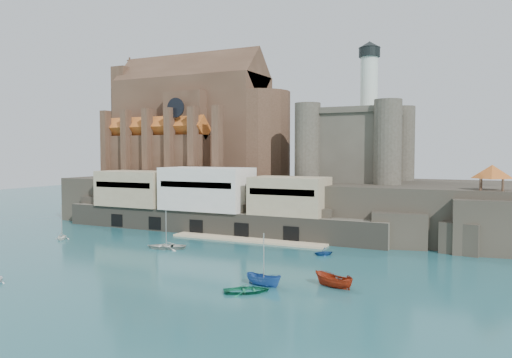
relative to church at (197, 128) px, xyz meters
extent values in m
plane|color=#1A4E56|center=(24.13, -41.85, -22.13)|extent=(300.00, 300.00, 0.00)
cube|color=#28241E|center=(24.13, -1.85, -17.13)|extent=(100.00, 34.00, 10.00)
cube|color=#28241E|center=(-13.87, -18.35, -19.13)|extent=(9.00, 5.00, 6.00)
cube|color=#28241E|center=(2.13, -18.35, -19.13)|extent=(9.00, 5.00, 6.00)
cube|color=#28241E|center=(19.13, -18.35, -19.13)|extent=(9.00, 5.00, 6.00)
cube|color=#28241E|center=(36.13, -18.35, -19.13)|extent=(9.00, 5.00, 6.00)
cube|color=#28241E|center=(52.13, -18.35, -19.13)|extent=(9.00, 5.00, 6.00)
cube|color=#5D574A|center=(16.13, -19.35, -19.88)|extent=(70.00, 6.00, 4.50)
cube|color=beige|center=(26.13, -23.85, -21.98)|extent=(30.00, 4.00, 0.40)
cube|color=black|center=(-5.87, -22.25, -20.53)|extent=(3.00, 0.40, 2.60)
cube|color=black|center=(4.13, -22.25, -20.53)|extent=(3.00, 0.40, 2.60)
cube|color=black|center=(14.13, -22.25, -20.53)|extent=(3.00, 0.40, 2.60)
cube|color=black|center=(24.13, -22.25, -20.53)|extent=(3.00, 0.40, 2.60)
cube|color=black|center=(34.13, -22.25, -20.53)|extent=(3.00, 0.40, 2.60)
cube|color=tan|center=(-3.87, -18.35, -13.88)|extent=(16.00, 9.00, 7.50)
cube|color=silver|center=(14.13, -18.35, -13.38)|extent=(18.00, 9.00, 8.50)
cube|color=tan|center=(32.13, -18.35, -14.13)|extent=(14.00, 8.00, 7.00)
cube|color=#462F20|center=(-1.87, 0.15, -0.13)|extent=(38.00, 14.00, 24.00)
cube|color=#462F20|center=(-1.87, 0.15, 11.87)|extent=(38.00, 13.01, 13.01)
cylinder|color=#462F20|center=(17.13, 0.15, -2.13)|extent=(14.00, 14.00, 20.00)
cube|color=#462F20|center=(2.13, 0.15, -2.13)|extent=(10.00, 20.00, 20.00)
cube|color=#462F20|center=(-5.87, -9.35, -7.13)|extent=(28.00, 5.00, 10.00)
cube|color=#462F20|center=(-5.87, 9.65, -7.13)|extent=(28.00, 5.00, 10.00)
cube|color=#B4561E|center=(-5.87, -9.35, -0.53)|extent=(28.00, 5.66, 5.66)
cube|color=#B4561E|center=(-5.87, 9.65, -0.53)|extent=(28.00, 5.66, 5.66)
cube|color=#462F20|center=(-20.87, 0.15, 1.87)|extent=(4.00, 10.00, 28.00)
cylinder|color=black|center=(2.13, -11.90, 3.87)|extent=(4.40, 0.30, 4.40)
cube|color=#462F20|center=(-17.87, -12.35, -4.13)|extent=(1.60, 2.20, 16.00)
cube|color=#462F20|center=(-11.67, -12.35, -4.13)|extent=(1.60, 2.20, 16.00)
cube|color=#462F20|center=(-5.47, -12.35, -4.13)|extent=(1.60, 2.20, 16.00)
cube|color=#462F20|center=(0.73, -12.35, -4.13)|extent=(1.60, 2.20, 16.00)
cube|color=#462F20|center=(6.93, -12.35, -4.13)|extent=(1.60, 2.20, 16.00)
cube|color=#462F20|center=(13.13, -12.35, -4.13)|extent=(1.60, 2.20, 16.00)
cube|color=#423E34|center=(40.13, -0.85, -5.13)|extent=(16.00, 16.00, 14.00)
cube|color=#423E34|center=(40.13, -0.85, 2.27)|extent=(17.00, 17.00, 1.20)
cylinder|color=#423E34|center=(32.13, -8.85, -4.13)|extent=(5.20, 5.20, 16.00)
cylinder|color=#423E34|center=(48.13, -8.85, -4.13)|extent=(5.20, 5.20, 16.00)
cylinder|color=#423E34|center=(32.13, 7.15, -4.13)|extent=(5.20, 5.20, 16.00)
cylinder|color=#423E34|center=(48.13, 7.15, -4.13)|extent=(5.20, 5.20, 16.00)
cylinder|color=silver|center=(42.13, 1.15, 7.87)|extent=(3.60, 3.60, 12.00)
cylinder|color=black|center=(42.13, 1.15, 14.87)|extent=(4.40, 4.40, 2.00)
cone|color=black|center=(42.13, 1.15, 16.47)|extent=(4.60, 4.60, 1.40)
cube|color=#28241E|center=(66.13, -15.85, -17.78)|extent=(12.00, 10.00, 8.70)
cube|color=#28241E|center=(62.13, -18.85, -19.63)|extent=(6.00, 5.00, 5.00)
cube|color=#462F20|center=(66.13, -15.85, -13.28)|extent=(4.20, 4.20, 0.30)
cylinder|color=#462F20|center=(64.53, -17.45, -11.83)|extent=(0.36, 0.36, 3.20)
cylinder|color=#462F20|center=(67.73, -17.45, -11.83)|extent=(0.36, 0.36, 3.20)
cylinder|color=#462F20|center=(64.53, -14.25, -11.83)|extent=(0.36, 0.36, 3.20)
cylinder|color=#462F20|center=(67.73, -14.25, -11.83)|extent=(0.36, 0.36, 3.20)
pyramid|color=#B4561E|center=(66.13, -15.85, -9.13)|extent=(6.40, 6.40, 2.20)
imported|color=#2856A0|center=(41.88, -50.34, -22.13)|extent=(2.12, 2.08, 4.88)
imported|color=#14714D|center=(41.38, -53.82, -22.13)|extent=(3.16, 3.78, 5.39)
imported|color=white|center=(-5.13, -37.97, -22.13)|extent=(3.45, 3.05, 3.41)
imported|color=maroon|center=(49.65, -47.32, -22.13)|extent=(2.48, 2.45, 5.21)
imported|color=beige|center=(17.29, -36.46, -22.13)|extent=(2.84, 4.81, 6.49)
imported|color=navy|center=(42.75, -30.20, -22.13)|extent=(3.01, 3.09, 3.11)
camera|label=1|loc=(67.17, -104.19, -5.99)|focal=35.00mm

